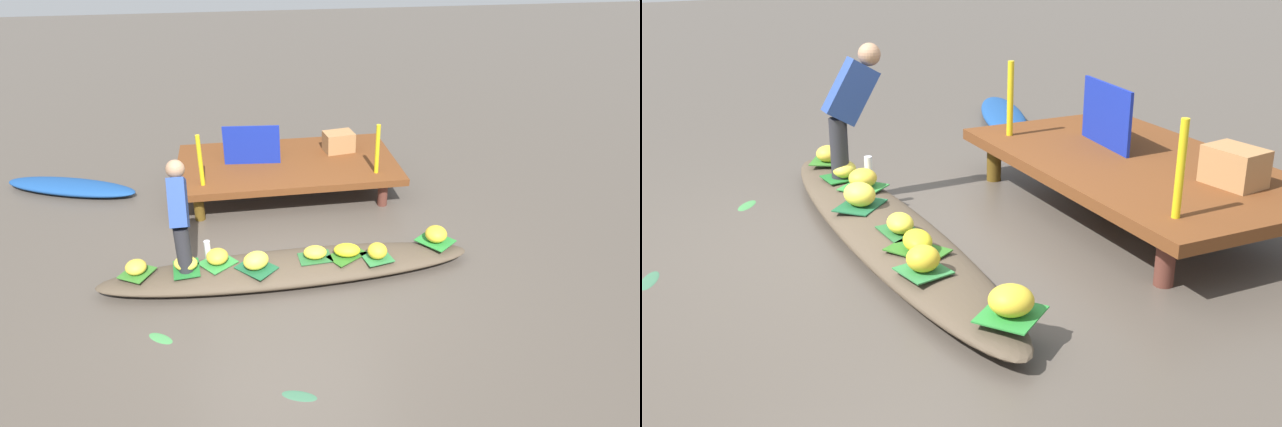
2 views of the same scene
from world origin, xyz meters
The scene contains 28 objects.
canal_water centered at (0.00, 0.00, 0.00)m, with size 40.00×40.00×0.00m, color #4C443B.
dock_platform centered at (0.22, 2.22, 0.40)m, with size 3.20×1.80×0.46m.
vendor_boat centered at (0.00, 0.00, 0.11)m, with size 4.25×0.73×0.21m, color #4C3F30.
moored_boat centered at (-2.99, 2.64, 0.08)m, with size 2.08×0.50×0.17m, color navy.
leaf_mat_0 centered at (-1.67, 0.03, 0.22)m, with size 0.32×0.30×0.01m, color #337227.
banana_bunch_0 centered at (-1.67, 0.03, 0.29)m, with size 0.23×0.23×0.15m, color yellow.
leaf_mat_1 centered at (-0.80, 0.08, 0.22)m, with size 0.34×0.32×0.01m, color #308539.
banana_bunch_1 centered at (-0.80, 0.08, 0.30)m, with size 0.24×0.25×0.17m, color gold.
leaf_mat_2 centered at (-0.38, -0.09, 0.22)m, with size 0.40×0.31×0.01m, color #1B5833.
banana_bunch_2 centered at (-0.38, -0.09, 0.31)m, with size 0.29×0.24×0.19m, color yellow.
leaf_mat_3 centered at (-1.14, 0.02, 0.22)m, with size 0.37×0.28×0.01m, color #1F6929.
banana_bunch_3 centered at (-1.14, 0.02, 0.29)m, with size 0.26×0.22×0.15m, color yellow.
leaf_mat_4 centered at (1.77, 0.12, 0.22)m, with size 0.39×0.34×0.01m, color #288131.
banana_bunch_4 centered at (1.77, 0.12, 0.31)m, with size 0.28×0.26×0.19m, color gold.
leaf_mat_5 centered at (0.99, -0.11, 0.22)m, with size 0.31×0.30×0.01m, color #2D753A.
banana_bunch_5 centered at (0.99, -0.11, 0.31)m, with size 0.22×0.23×0.18m, color gold.
leaf_mat_6 centered at (0.29, 0.00, 0.22)m, with size 0.37×0.26×0.01m, color #27612F.
banana_bunch_6 centered at (0.29, 0.00, 0.29)m, with size 0.26×0.20×0.14m, color yellow.
leaf_mat_7 centered at (0.66, -0.01, 0.22)m, with size 0.42×0.26×0.01m, color #2D671F.
banana_bunch_7 centered at (0.66, -0.01, 0.29)m, with size 0.30×0.20×0.14m, color yellow.
vendor_person centered at (-1.14, 0.11, 0.89)m, with size 0.20×0.54×1.18m.
water_bottle centered at (-0.90, 0.17, 0.33)m, with size 0.07×0.07×0.24m, color silver.
market_banner centered at (-0.28, 2.22, 0.74)m, with size 0.81×0.03×0.57m, color #142696.
railing_post_west centered at (-0.98, 1.62, 0.81)m, with size 0.06×0.06×0.71m, color gold.
railing_post_east centered at (1.42, 1.62, 0.81)m, with size 0.06×0.06×0.71m, color gold.
produce_crate centered at (1.05, 2.48, 0.61)m, with size 0.44×0.32×0.30m, color #A37345.
drifting_plant_0 centered at (-0.12, -1.75, 0.00)m, with size 0.31×0.11×0.01m, color #376849.
drifting_plant_2 centered at (-1.37, -0.83, 0.00)m, with size 0.28×0.11×0.01m, color #3F8545.
Camera 2 is at (5.35, -1.90, 2.43)m, focal length 43.92 mm.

